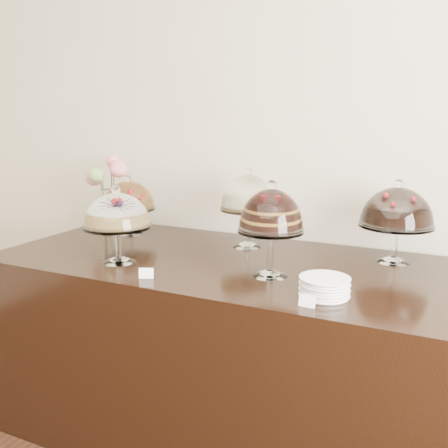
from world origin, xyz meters
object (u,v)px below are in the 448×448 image
at_px(display_counter, 228,349).
at_px(cake_stand_sugar_sponge, 117,214).
at_px(cake_stand_choco_layer, 271,214).
at_px(cake_stand_fruit_tart, 128,198).
at_px(cake_stand_cheesecake, 248,196).
at_px(plate_stack, 324,287).
at_px(flower_vase, 108,189).
at_px(cake_stand_dark_choco, 397,210).

height_order(display_counter, cake_stand_sugar_sponge, cake_stand_sugar_sponge).
bearing_deg(cake_stand_choco_layer, cake_stand_fruit_tart, 158.91).
bearing_deg(cake_stand_choco_layer, cake_stand_cheesecake, 124.18).
xyz_separation_m(cake_stand_sugar_sponge, plate_stack, (0.96, -0.04, -0.19)).
distance_m(cake_stand_cheesecake, flower_vase, 0.91).
relative_size(flower_vase, plate_stack, 2.38).
xyz_separation_m(cake_stand_choco_layer, flower_vase, (-1.18, 0.44, -0.03)).
height_order(cake_stand_choco_layer, cake_stand_fruit_tart, cake_stand_choco_layer).
relative_size(cake_stand_choco_layer, cake_stand_cheesecake, 0.99).
relative_size(cake_stand_choco_layer, cake_stand_dark_choco, 1.06).
bearing_deg(cake_stand_fruit_tart, plate_stack, -22.66).
bearing_deg(cake_stand_dark_choco, display_counter, -157.49).
relative_size(cake_stand_sugar_sponge, cake_stand_dark_choco, 0.93).
xyz_separation_m(cake_stand_sugar_sponge, cake_stand_dark_choco, (1.14, 0.54, 0.02)).
height_order(display_counter, flower_vase, flower_vase).
relative_size(cake_stand_dark_choco, cake_stand_fruit_tart, 1.14).
relative_size(cake_stand_sugar_sponge, cake_stand_cheesecake, 0.87).
xyz_separation_m(cake_stand_sugar_sponge, cake_stand_choco_layer, (0.70, 0.11, 0.04)).
relative_size(cake_stand_dark_choco, plate_stack, 2.09).
bearing_deg(cake_stand_cheesecake, flower_vase, 177.37).
xyz_separation_m(cake_stand_choco_layer, cake_stand_cheesecake, (-0.27, 0.40, -0.00)).
relative_size(display_counter, cake_stand_sugar_sponge, 6.21).
relative_size(display_counter, cake_stand_cheesecake, 5.39).
relative_size(display_counter, cake_stand_dark_choco, 5.76).
height_order(display_counter, cake_stand_choco_layer, cake_stand_choco_layer).
relative_size(cake_stand_cheesecake, cake_stand_fruit_tart, 1.22).
bearing_deg(flower_vase, cake_stand_cheesecake, -2.63).
xyz_separation_m(display_counter, flower_vase, (-0.92, 0.30, 0.69)).
height_order(display_counter, cake_stand_dark_choco, cake_stand_dark_choco).
relative_size(cake_stand_cheesecake, cake_stand_dark_choco, 1.07).
bearing_deg(plate_stack, cake_stand_fruit_tart, 157.34).
xyz_separation_m(display_counter, plate_stack, (0.53, -0.29, 0.49)).
distance_m(cake_stand_choco_layer, flower_vase, 1.26).
bearing_deg(cake_stand_fruit_tart, flower_vase, 162.62).
distance_m(cake_stand_cheesecake, cake_stand_fruit_tart, 0.72).
xyz_separation_m(display_counter, cake_stand_cheesecake, (-0.01, 0.26, 0.71)).
bearing_deg(cake_stand_cheesecake, display_counter, -86.95).
xyz_separation_m(cake_stand_cheesecake, cake_stand_dark_choco, (0.71, 0.03, -0.02)).
relative_size(display_counter, flower_vase, 5.05).
distance_m(cake_stand_dark_choco, cake_stand_fruit_tart, 1.43).
xyz_separation_m(cake_stand_dark_choco, cake_stand_fruit_tart, (-1.43, -0.05, -0.04)).
distance_m(cake_stand_sugar_sponge, plate_stack, 0.98).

